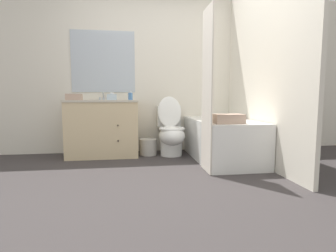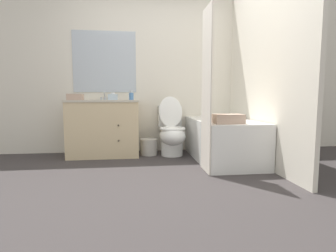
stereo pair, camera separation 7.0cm
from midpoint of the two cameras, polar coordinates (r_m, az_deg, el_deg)
ground_plane at (r=2.75m, az=0.17°, el=-11.95°), size 14.00×14.00×0.00m
wall_back at (r=4.26m, az=-2.75°, el=11.46°), size 8.00×0.06×2.50m
wall_right at (r=3.79m, az=18.82°, el=11.81°), size 0.05×2.61×2.50m
vanity_cabinet at (r=3.97m, az=-13.23°, el=-0.31°), size 1.03×0.59×0.82m
sink_faucet at (r=4.13m, az=-13.10°, el=6.02°), size 0.14×0.12×0.12m
toilet at (r=3.91m, az=1.33°, el=-1.54°), size 0.38×0.69×0.88m
bathtub at (r=3.71m, az=12.20°, el=-2.89°), size 0.74×1.48×0.56m
shower_curtain at (r=3.02m, az=9.04°, el=7.52°), size 0.01×0.38×1.85m
wastebasket at (r=3.97m, az=-3.70°, el=-4.55°), size 0.26×0.26×0.24m
tissue_box at (r=3.94m, az=-11.41°, el=6.22°), size 0.13×0.14×0.11m
soap_dispenser at (r=3.99m, az=-7.48°, el=6.48°), size 0.07×0.07×0.14m
hand_towel_folded at (r=3.89m, az=-19.05°, el=6.00°), size 0.21×0.17×0.09m
bath_towel_folded at (r=3.13m, az=13.56°, el=1.52°), size 0.34×0.22×0.11m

